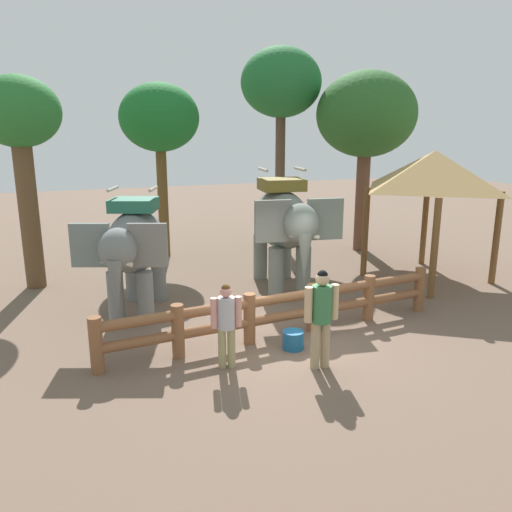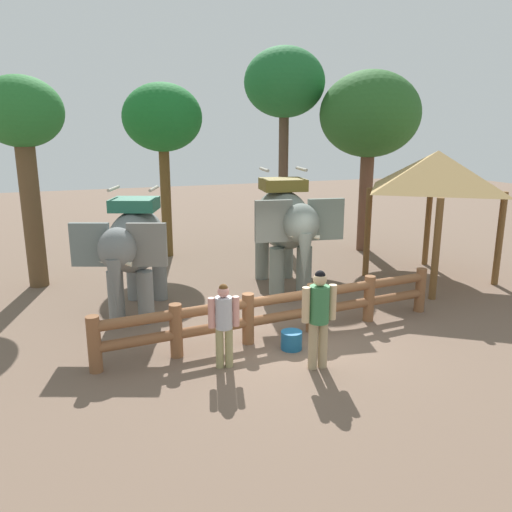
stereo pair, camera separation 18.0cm
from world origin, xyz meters
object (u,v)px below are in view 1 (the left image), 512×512
object	(u,v)px
log_fence	(282,309)
tree_far_left	(19,123)
elephant_center	(284,223)
tourist_man_in_blue	(321,312)
tree_far_right	(281,85)
feed_bucket	(293,340)
tree_deep_back	(159,120)
thatched_shelter	(434,172)
elephant_near_left	(134,245)
tree_back_center	(366,116)
tourist_woman_in_black	(226,320)

from	to	relation	value
log_fence	tree_far_left	distance (m)	8.37
log_fence	elephant_center	bearing A→B (deg)	65.30
log_fence	tourist_man_in_blue	size ratio (longest dim) A/B	4.17
tree_far_right	feed_bucket	size ratio (longest dim) A/B	16.72
tree_deep_back	log_fence	bearing A→B (deg)	-83.82
tree_far_left	feed_bucket	distance (m)	8.97
tourist_man_in_blue	thatched_shelter	xyz separation A→B (m)	(5.57, 3.87, 2.02)
tree_deep_back	tourist_man_in_blue	bearing A→B (deg)	-84.42
tree_far_left	tree_deep_back	world-z (taller)	tree_deep_back
elephant_near_left	tree_deep_back	world-z (taller)	tree_deep_back
tree_far_right	tree_deep_back	bearing A→B (deg)	-178.69
tourist_man_in_blue	thatched_shelter	distance (m)	7.08
tree_far_left	log_fence	bearing A→B (deg)	-49.27
tree_back_center	log_fence	bearing A→B (deg)	-133.39
tree_deep_back	tree_back_center	bearing A→B (deg)	-13.43
tourist_man_in_blue	tree_deep_back	distance (m)	10.05
tree_far_left	elephant_center	bearing A→B (deg)	-23.28
tree_back_center	feed_bucket	bearing A→B (deg)	-130.88
log_fence	elephant_near_left	distance (m)	3.74
elephant_near_left	tourist_man_in_blue	bearing A→B (deg)	-56.41
tree_far_right	feed_bucket	distance (m)	10.80
tree_back_center	elephant_near_left	bearing A→B (deg)	-156.10
tree_far_right	elephant_near_left	bearing A→B (deg)	-137.96
tourist_man_in_blue	tree_back_center	bearing A→B (deg)	53.11
elephant_center	tree_deep_back	xyz separation A→B (m)	(-2.22, 4.88, 2.70)
elephant_near_left	elephant_center	xyz separation A→B (m)	(3.96, 0.50, 0.17)
tree_back_center	tree_deep_back	world-z (taller)	tree_back_center
tree_far_left	elephant_near_left	bearing A→B (deg)	-54.41
tree_back_center	tree_deep_back	bearing A→B (deg)	166.57
tourist_woman_in_black	tree_deep_back	bearing A→B (deg)	85.73
thatched_shelter	tree_far_left	bearing A→B (deg)	162.47
feed_bucket	tourist_man_in_blue	bearing A→B (deg)	-83.62
feed_bucket	elephant_near_left	bearing A→B (deg)	129.60
tourist_man_in_blue	tree_back_center	xyz separation A→B (m)	(5.84, 7.78, 3.60)
log_fence	thatched_shelter	bearing A→B (deg)	22.55
elephant_center	tourist_woman_in_black	size ratio (longest dim) A/B	2.43
thatched_shelter	tree_back_center	world-z (taller)	tree_back_center
tourist_man_in_blue	thatched_shelter	size ratio (longest dim) A/B	0.47
log_fence	tourist_woman_in_black	world-z (taller)	tourist_woman_in_black
tree_back_center	feed_bucket	distance (m)	10.12
thatched_shelter	tree_back_center	size ratio (longest dim) A/B	0.63
log_fence	elephant_center	xyz separation A→B (m)	(1.37, 2.98, 1.22)
tree_back_center	feed_bucket	world-z (taller)	tree_back_center
tourist_woman_in_black	tree_back_center	xyz separation A→B (m)	(7.41, 7.16, 3.74)
tree_far_left	tree_deep_back	xyz separation A→B (m)	(4.02, 2.20, 0.15)
log_fence	tree_far_right	size ratio (longest dim) A/B	1.09
tourist_woman_in_black	thatched_shelter	bearing A→B (deg)	24.49
tree_far_right	tree_deep_back	size ratio (longest dim) A/B	1.23
tourist_man_in_blue	feed_bucket	distance (m)	1.28
elephant_near_left	tree_back_center	xyz separation A→B (m)	(8.50, 3.77, 3.00)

